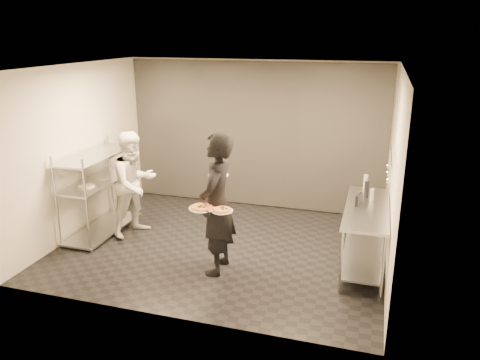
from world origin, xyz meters
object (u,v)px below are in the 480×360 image
(waiter, at_px, (217,204))
(bottle_clear, at_px, (372,195))
(pizza_plate_far, at_px, (222,210))
(bottle_green, at_px, (366,182))
(salad_plate, at_px, (218,174))
(bottle_dark, at_px, (367,189))
(prep_counter, at_px, (365,226))
(pass_rack, at_px, (100,189))
(chef, at_px, (135,184))
(pizza_plate_near, at_px, (202,207))
(pos_monitor, at_px, (359,200))

(waiter, xyz_separation_m, bottle_clear, (2.03, 1.01, 0.00))
(pizza_plate_far, bearing_deg, bottle_green, 44.76)
(pizza_plate_far, xyz_separation_m, salad_plate, (-0.24, 0.55, 0.32))
(pizza_plate_far, height_order, bottle_clear, bottle_clear)
(pizza_plate_far, distance_m, bottle_dark, 2.26)
(prep_counter, distance_m, bottle_green, 0.90)
(pass_rack, relative_size, chef, 0.91)
(prep_counter, height_order, chef, chef)
(pizza_plate_near, distance_m, salad_plate, 0.65)
(pos_monitor, bearing_deg, bottle_dark, 90.83)
(pizza_plate_near, xyz_separation_m, pos_monitor, (1.99, 1.02, -0.04))
(salad_plate, relative_size, pos_monitor, 1.30)
(pizza_plate_far, xyz_separation_m, bottle_clear, (1.88, 1.24, -0.02))
(chef, xyz_separation_m, bottle_clear, (3.78, 0.17, 0.13))
(pass_rack, bearing_deg, bottle_green, 10.66)
(chef, relative_size, pizza_plate_near, 5.03)
(waiter, bearing_deg, pizza_plate_near, -29.70)
(prep_counter, distance_m, pizza_plate_near, 2.37)
(chef, relative_size, bottle_green, 7.51)
(pass_rack, bearing_deg, bottle_clear, 3.69)
(waiter, relative_size, bottle_green, 8.64)
(pizza_plate_near, bearing_deg, waiter, 62.88)
(pass_rack, relative_size, pos_monitor, 7.24)
(chef, distance_m, bottle_green, 3.73)
(prep_counter, relative_size, salad_plate, 6.24)
(pizza_plate_near, height_order, salad_plate, salad_plate)
(pizza_plate_near, distance_m, bottle_clear, 2.50)
(waiter, distance_m, salad_plate, 0.48)
(prep_counter, relative_size, chef, 1.03)
(bottle_dark, bearing_deg, pizza_plate_far, -142.83)
(chef, bearing_deg, pass_rack, 123.31)
(pos_monitor, relative_size, bottle_green, 0.95)
(pos_monitor, bearing_deg, salad_plate, -152.83)
(waiter, height_order, pos_monitor, waiter)
(pizza_plate_far, xyz_separation_m, bottle_green, (1.77, 1.76, 0.01))
(salad_plate, height_order, bottle_green, salad_plate)
(pass_rack, bearing_deg, pizza_plate_near, -23.74)
(salad_plate, relative_size, bottle_green, 1.24)
(prep_counter, xyz_separation_m, pizza_plate_near, (-2.11, -0.98, 0.42))
(waiter, bearing_deg, pass_rack, -109.83)
(salad_plate, relative_size, bottle_dark, 1.16)
(pass_rack, distance_m, prep_counter, 4.33)
(waiter, height_order, pizza_plate_near, waiter)
(bottle_green, relative_size, bottle_clear, 1.28)
(bottle_dark, bearing_deg, pizza_plate_near, -146.29)
(chef, bearing_deg, salad_plate, -84.64)
(pizza_plate_far, bearing_deg, pos_monitor, 30.27)
(pizza_plate_near, xyz_separation_m, salad_plate, (0.04, 0.57, 0.30))
(pizza_plate_far, bearing_deg, chef, 150.60)
(waiter, xyz_separation_m, pizza_plate_far, (0.15, -0.23, 0.02))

